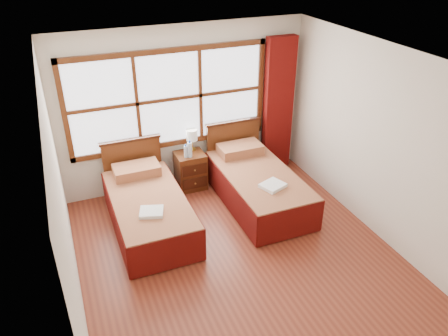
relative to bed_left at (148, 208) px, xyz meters
name	(u,v)px	position (x,y,z in m)	size (l,w,h in m)	color
floor	(241,260)	(0.93, -1.20, -0.30)	(4.50, 4.50, 0.00)	brown
ceiling	(246,63)	(0.93, -1.20, 2.30)	(4.50, 4.50, 0.00)	white
wall_back	(185,108)	(0.93, 1.05, 1.00)	(4.00, 4.00, 0.00)	silver
wall_left	(63,211)	(-1.07, -1.20, 1.00)	(4.50, 4.50, 0.00)	silver
wall_right	(382,145)	(2.93, -1.20, 1.00)	(4.50, 4.50, 0.00)	silver
window	(169,99)	(0.68, 1.01, 1.20)	(3.16, 0.06, 1.56)	white
curtain	(278,105)	(2.53, 0.91, 0.87)	(0.50, 0.16, 2.30)	#650D0A
bed_left	(148,208)	(0.00, 0.00, 0.00)	(1.01, 2.03, 0.98)	#36170B
bed_right	(257,184)	(1.72, 0.00, 0.01)	(1.03, 2.05, 1.00)	#36170B
nightstand	(191,171)	(0.90, 0.80, 0.01)	(0.46, 0.46, 0.62)	#562912
towels_left	(151,212)	(-0.04, -0.46, 0.25)	(0.37, 0.34, 0.05)	white
towels_right	(273,185)	(1.72, -0.49, 0.26)	(0.40, 0.38, 0.05)	white
lamp	(192,136)	(0.99, 0.94, 0.57)	(0.18, 0.18, 0.35)	gold
bottle_near	(186,152)	(0.81, 0.71, 0.42)	(0.06, 0.06, 0.22)	#C1E1F8
bottle_far	(190,150)	(0.87, 0.70, 0.44)	(0.07, 0.07, 0.28)	#C1E1F8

